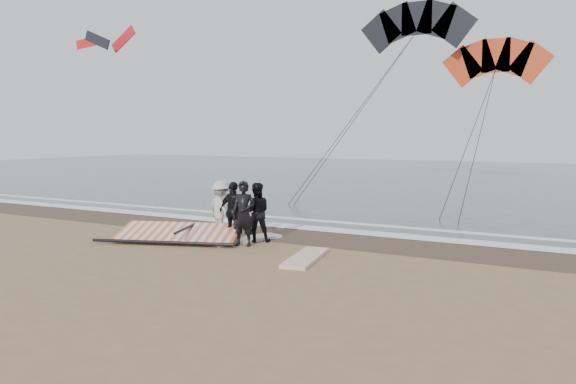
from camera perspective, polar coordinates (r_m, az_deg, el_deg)
name	(u,v)px	position (r m, az deg, el deg)	size (l,w,h in m)	color
ground	(229,264)	(14.60, -5.98, -7.30)	(120.00, 120.00, 0.00)	#8C704C
sea	(473,178)	(45.54, 18.28, 1.39)	(120.00, 54.00, 0.02)	#233838
wet_sand	(308,236)	(18.40, 2.02, -4.51)	(120.00, 2.80, 0.01)	#4C3D2B
foam_near	(326,229)	(19.64, 3.85, -3.80)	(120.00, 0.90, 0.01)	white
foam_far	(345,223)	(21.18, 5.78, -3.11)	(120.00, 0.45, 0.01)	white
man_main	(244,213)	(16.76, -4.53, -2.19)	(0.71, 0.47, 1.95)	black
board_white	(306,258)	(15.05, 1.82, -6.68)	(0.69, 2.46, 0.10)	silver
board_cream	(246,240)	(17.63, -4.32, -4.84)	(0.64, 2.40, 0.10)	silver
trio_cluster	(235,211)	(17.79, -5.37, -1.90)	(2.65, 1.21, 1.86)	black
sail_rig	(180,235)	(17.95, -10.92, -4.27)	(4.23, 2.86, 0.50)	black
kite_red	(496,65)	(36.45, 20.34, 12.04)	(6.98, 7.69, 16.79)	red
kite_dark	(416,29)	(36.67, 12.90, 15.87)	(8.18, 6.03, 15.38)	black
distant_kites	(102,41)	(58.43, -18.36, 14.38)	(10.07, 4.12, 2.42)	red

